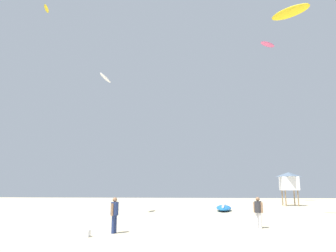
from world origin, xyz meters
The scene contains 9 objects.
person_foreground centered at (-2.07, 6.45, 1.04)m, with size 0.40×0.57×1.78m.
person_midground centered at (5.66, 9.07, 1.02)m, with size 0.47×0.41×1.74m.
kite_grounded_near centered at (4.90, 22.61, 0.29)m, with size 2.10×5.24×0.63m.
lifeguard_tower centered at (13.98, 31.81, 3.05)m, with size 2.30×2.30×4.15m.
cooler_box centered at (-3.20, 5.18, 0.16)m, with size 0.56×0.36×0.32m, color white.
kite_aloft_1 centered at (10.01, 14.28, 16.28)m, with size 3.00×2.64×0.81m.
kite_aloft_2 centered at (-18.92, 30.34, 27.68)m, with size 1.32×2.35×0.48m.
kite_aloft_3 centered at (14.55, 40.42, 25.59)m, with size 3.15×2.73×0.65m.
kite_aloft_4 centered at (-5.89, 16.94, 12.06)m, with size 0.85×2.51×0.59m.
Camera 1 is at (2.02, -10.08, 2.30)m, focal length 34.04 mm.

